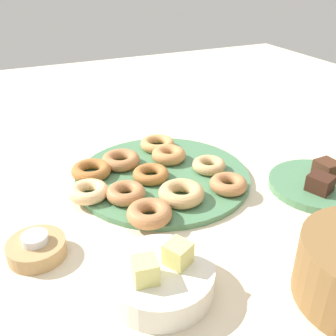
# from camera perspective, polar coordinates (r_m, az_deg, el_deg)

# --- Properties ---
(ground_plane) EXTENTS (2.40, 2.40, 0.00)m
(ground_plane) POSITION_cam_1_polar(r_m,az_deg,el_deg) (0.92, -0.78, -1.53)
(ground_plane) COLOR beige
(donut_plate) EXTENTS (0.40, 0.40, 0.01)m
(donut_plate) POSITION_cam_1_polar(r_m,az_deg,el_deg) (0.91, -0.78, -1.19)
(donut_plate) COLOR #4C7F56
(donut_plate) RESTS_ON ground_plane
(donut_0) EXTENTS (0.12, 0.12, 0.02)m
(donut_0) POSITION_cam_1_polar(r_m,az_deg,el_deg) (0.88, -2.53, -0.89)
(donut_0) COLOR #AD6B33
(donut_0) RESTS_ON donut_plate
(donut_1) EXTENTS (0.11, 0.11, 0.03)m
(donut_1) POSITION_cam_1_polar(r_m,az_deg,el_deg) (0.93, 5.98, 0.41)
(donut_1) COLOR tan
(donut_1) RESTS_ON donut_plate
(donut_2) EXTENTS (0.11, 0.11, 0.02)m
(donut_2) POSITION_cam_1_polar(r_m,az_deg,el_deg) (1.03, -1.54, 3.54)
(donut_2) COLOR tan
(donut_2) RESTS_ON donut_plate
(donut_3) EXTENTS (0.09, 0.09, 0.03)m
(donut_3) POSITION_cam_1_polar(r_m,az_deg,el_deg) (0.85, 8.79, -2.33)
(donut_3) COLOR #B27547
(donut_3) RESTS_ON donut_plate
(donut_4) EXTENTS (0.13, 0.13, 0.03)m
(donut_4) POSITION_cam_1_polar(r_m,az_deg,el_deg) (0.92, -11.13, -0.32)
(donut_4) COLOR #AD6B33
(donut_4) RESTS_ON donut_plate
(donut_5) EXTENTS (0.10, 0.10, 0.03)m
(donut_5) POSITION_cam_1_polar(r_m,az_deg,el_deg) (0.82, -6.17, -3.63)
(donut_5) COLOR #B27547
(donut_5) RESTS_ON donut_plate
(donut_6) EXTENTS (0.10, 0.10, 0.03)m
(donut_6) POSITION_cam_1_polar(r_m,az_deg,el_deg) (0.81, 1.96, -3.70)
(donut_6) COLOR tan
(donut_6) RESTS_ON donut_plate
(donut_7) EXTENTS (0.12, 0.12, 0.03)m
(donut_7) POSITION_cam_1_polar(r_m,az_deg,el_deg) (0.96, 0.10, 1.94)
(donut_7) COLOR #C6844C
(donut_7) RESTS_ON donut_plate
(donut_8) EXTENTS (0.11, 0.11, 0.03)m
(donut_8) POSITION_cam_1_polar(r_m,az_deg,el_deg) (0.75, -2.73, -6.61)
(donut_8) COLOR #B27547
(donut_8) RESTS_ON donut_plate
(donut_9) EXTENTS (0.10, 0.10, 0.03)m
(donut_9) POSITION_cam_1_polar(r_m,az_deg,el_deg) (0.95, -6.89, 1.17)
(donut_9) COLOR #B27547
(donut_9) RESTS_ON donut_plate
(donut_10) EXTENTS (0.10, 0.10, 0.03)m
(donut_10) POSITION_cam_1_polar(r_m,az_deg,el_deg) (0.83, -11.50, -3.38)
(donut_10) COLOR #EABC84
(donut_10) RESTS_ON donut_plate
(cake_plate) EXTENTS (0.22, 0.22, 0.02)m
(cake_plate) POSITION_cam_1_polar(r_m,az_deg,el_deg) (0.94, 21.08, -2.33)
(cake_plate) COLOR #4C7F56
(cake_plate) RESTS_ON ground_plane
(brownie_near) EXTENTS (0.05, 0.05, 0.04)m
(brownie_near) POSITION_cam_1_polar(r_m,az_deg,el_deg) (0.96, 22.10, -0.07)
(brownie_near) COLOR #472819
(brownie_near) RESTS_ON cake_plate
(brownie_far) EXTENTS (0.06, 0.06, 0.04)m
(brownie_far) POSITION_cam_1_polar(r_m,az_deg,el_deg) (0.89, 21.30, -2.08)
(brownie_far) COLOR #381E14
(brownie_far) RESTS_ON cake_plate
(candle_holder) EXTENTS (0.10, 0.10, 0.03)m
(candle_holder) POSITION_cam_1_polar(r_m,az_deg,el_deg) (0.73, -18.56, -11.09)
(candle_holder) COLOR tan
(candle_holder) RESTS_ON ground_plane
(tealight) EXTENTS (0.05, 0.05, 0.01)m
(tealight) POSITION_cam_1_polar(r_m,az_deg,el_deg) (0.71, -18.84, -9.72)
(tealight) COLOR silver
(tealight) RESTS_ON candle_holder
(fruit_bowl) EXTENTS (0.17, 0.17, 0.04)m
(fruit_bowl) POSITION_cam_1_polar(r_m,az_deg,el_deg) (0.62, -1.08, -15.90)
(fruit_bowl) COLOR silver
(fruit_bowl) RESTS_ON ground_plane
(melon_chunk_left) EXTENTS (0.05, 0.05, 0.04)m
(melon_chunk_left) POSITION_cam_1_polar(r_m,az_deg,el_deg) (0.61, 1.46, -12.37)
(melon_chunk_left) COLOR #DBD67A
(melon_chunk_left) RESTS_ON fruit_bowl
(melon_chunk_right) EXTENTS (0.04, 0.04, 0.04)m
(melon_chunk_right) POSITION_cam_1_polar(r_m,az_deg,el_deg) (0.58, -3.32, -14.65)
(melon_chunk_right) COLOR #DBD67A
(melon_chunk_right) RESTS_ON fruit_bowl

